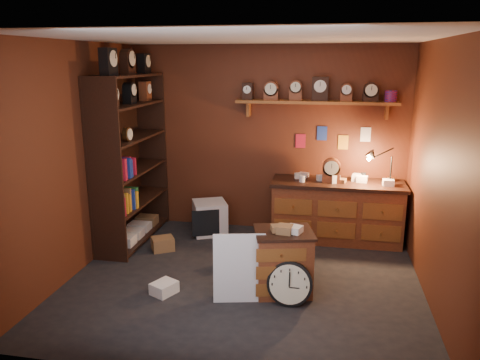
% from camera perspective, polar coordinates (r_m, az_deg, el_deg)
% --- Properties ---
extents(floor, '(4.00, 4.00, 0.00)m').
position_cam_1_polar(floor, '(5.57, 0.49, -12.03)').
color(floor, black).
rests_on(floor, ground).
extents(room_shell, '(4.02, 3.62, 2.71)m').
position_cam_1_polar(room_shell, '(5.14, 1.24, 5.92)').
color(room_shell, '#582714').
rests_on(room_shell, ground).
extents(shelving_unit, '(0.47, 1.60, 2.58)m').
position_cam_1_polar(shelving_unit, '(6.58, -13.47, 3.28)').
color(shelving_unit, black).
rests_on(shelving_unit, ground).
extents(workbench, '(1.82, 0.66, 1.36)m').
position_cam_1_polar(workbench, '(6.69, 11.71, -3.35)').
color(workbench, brown).
rests_on(workbench, ground).
extents(low_cabinet, '(0.73, 0.66, 0.80)m').
position_cam_1_polar(low_cabinet, '(5.17, 5.29, -9.55)').
color(low_cabinet, brown).
rests_on(low_cabinet, ground).
extents(big_round_clock, '(0.47, 0.16, 0.48)m').
position_cam_1_polar(big_round_clock, '(4.98, 6.07, -12.48)').
color(big_round_clock, black).
rests_on(big_round_clock, ground).
extents(white_panel, '(0.57, 0.27, 0.73)m').
position_cam_1_polar(white_panel, '(5.16, -0.05, -14.28)').
color(white_panel, silver).
rests_on(white_panel, ground).
extents(mini_fridge, '(0.61, 0.63, 0.48)m').
position_cam_1_polar(mini_fridge, '(6.89, -3.71, -4.60)').
color(mini_fridge, silver).
rests_on(mini_fridge, ground).
extents(floor_box_a, '(0.37, 0.35, 0.17)m').
position_cam_1_polar(floor_box_a, '(6.42, -9.39, -7.67)').
color(floor_box_a, olive).
rests_on(floor_box_a, ground).
extents(floor_box_b, '(0.31, 0.33, 0.13)m').
position_cam_1_polar(floor_box_b, '(5.31, -9.23, -12.85)').
color(floor_box_b, white).
rests_on(floor_box_b, ground).
extents(floor_box_c, '(0.29, 0.28, 0.17)m').
position_cam_1_polar(floor_box_c, '(5.84, -1.07, -9.84)').
color(floor_box_c, olive).
rests_on(floor_box_c, ground).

